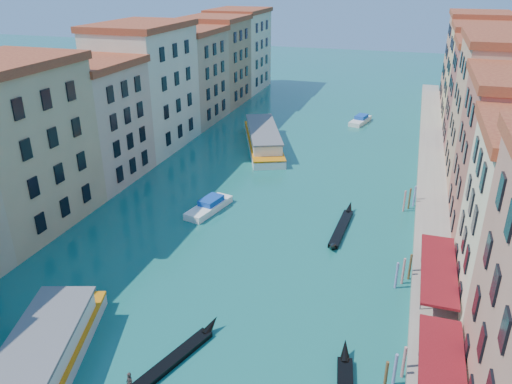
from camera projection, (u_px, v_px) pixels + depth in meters
The scene contains 10 objects.
left_bank_palazzos at pixel (126, 100), 80.03m from camera, with size 12.80×128.40×21.00m.
right_bank_palazzos at pixel (506, 130), 64.82m from camera, with size 12.80×128.40×21.00m.
quay at pixel (432, 188), 70.80m from camera, with size 4.00×140.00×1.00m, color gray.
mooring_poles_right at pixel (397, 347), 39.77m from camera, with size 1.44×54.24×3.20m.
vaporetto_near at pixel (30, 380), 36.29m from camera, with size 11.57×22.67×3.30m.
vaporetto_far at pixel (263, 138), 88.11m from camera, with size 13.46×23.15×3.40m.
gondola_fore at pixel (169, 361), 39.50m from camera, with size 4.73×11.79×2.42m.
gondola_far at pixel (342, 226), 60.37m from camera, with size 1.63×12.53×1.77m.
motorboat_mid at pixel (209, 206), 65.01m from camera, with size 4.03×8.11×1.61m.
motorboat_far at pixel (360, 120), 102.29m from camera, with size 3.98×7.79×1.54m.
Camera 1 is at (17.84, -4.42, 28.79)m, focal length 35.00 mm.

